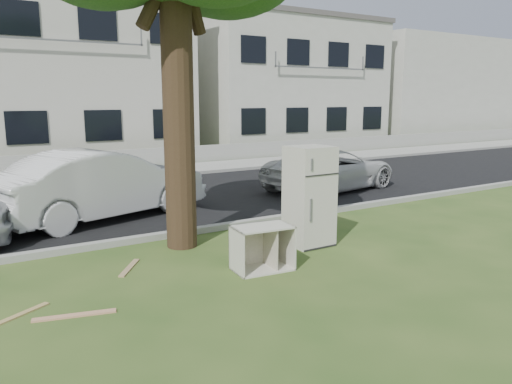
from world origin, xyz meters
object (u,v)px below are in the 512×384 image
fridge (309,196)px  cabinet (262,248)px  car_center (103,184)px  car_right (331,169)px

fridge → cabinet: bearing=-154.0°
cabinet → car_center: bearing=109.9°
fridge → cabinet: (-1.46, -0.72, -0.55)m
cabinet → car_center: car_center is taller
fridge → cabinet: fridge is taller
fridge → car_right: bearing=45.6°
fridge → car_center: 4.81m
car_center → car_right: bearing=-106.3°
cabinet → car_right: car_right is taller
fridge → car_right: 5.72m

